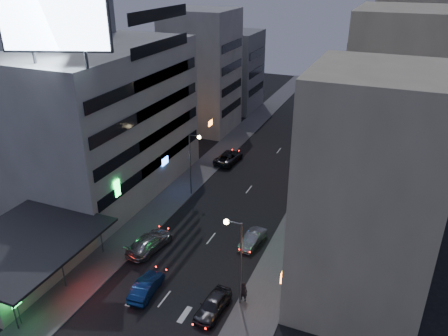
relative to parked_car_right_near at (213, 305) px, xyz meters
The scene contains 24 objects.
ground 6.24m from the parked_car_right_near, 137.31° to the right, with size 180.00×180.00×0.00m, color black.
sidewalk_left 28.70m from the parked_car_right_near, 115.95° to the left, with size 4.00×120.00×0.12m, color #4C4C4F.
sidewalk_right 26.04m from the parked_car_right_near, 82.39° to the left, with size 4.00×120.00×0.12m, color #4C4C4F.
food_court 18.62m from the parked_car_right_near, behind, with size 11.00×13.00×3.88m.
white_building 27.96m from the parked_car_right_near, 143.76° to the left, with size 14.00×24.00×18.00m, color beige.
grey_tower 39.38m from the parked_car_right_near, 148.40° to the left, with size 10.00×14.00×34.00m, color slate.
shophouse_near 15.30m from the parked_car_right_near, 31.09° to the left, with size 10.00×11.00×20.00m, color beige.
shophouse_mid 22.11m from the parked_car_right_near, 58.41° to the left, with size 11.00×12.00×16.00m, color tan.
shophouse_far 34.10m from the parked_car_right_near, 71.26° to the left, with size 10.00×14.00×22.00m, color beige.
far_left_a 46.39m from the parked_car_right_near, 116.17° to the left, with size 11.00×10.00×20.00m, color beige.
far_left_b 57.98m from the parked_car_right_near, 110.91° to the left, with size 12.00×10.00×15.00m, color slate.
far_right_a 47.80m from the parked_car_right_near, 76.56° to the left, with size 11.00×12.00×18.00m, color tan.
far_right_b 61.91m from the parked_car_right_near, 79.16° to the left, with size 12.00×12.00×24.00m, color beige.
billboard 27.89m from the parked_car_right_near, 161.79° to the left, with size 9.52×3.75×6.20m.
street_lamp_right_near 5.12m from the parked_car_right_near, 53.13° to the left, with size 1.60×0.44×8.02m.
street_lamp_left 21.15m from the parked_car_right_near, 120.43° to the left, with size 1.60×0.44×8.02m.
street_lamp_right_far 36.12m from the parked_car_right_near, 87.84° to the left, with size 1.60×0.44×8.02m.
parked_car_right_near is the anchor object (origin of this frame).
parked_car_right_mid 10.41m from the parked_car_right_near, 90.67° to the left, with size 1.46×4.20×1.38m, color #909397.
parked_car_left 30.44m from the parked_car_right_near, 109.49° to the left, with size 2.66×5.77×1.60m, color #28292E.
parked_car_right_far 30.63m from the parked_car_right_near, 88.04° to the left, with size 2.20×5.41×1.57m, color gray.
road_car_blue 6.35m from the parked_car_right_near, behind, with size 1.56×4.48×1.48m, color navy.
road_car_silver 11.12m from the parked_car_right_near, 149.22° to the left, with size 2.33×5.74×1.67m, color #A9ABB1.
person 2.91m from the parked_car_right_near, 48.99° to the left, with size 0.72×0.47×1.98m, color black.
Camera 1 is at (16.11, -21.27, 26.47)m, focal length 35.00 mm.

